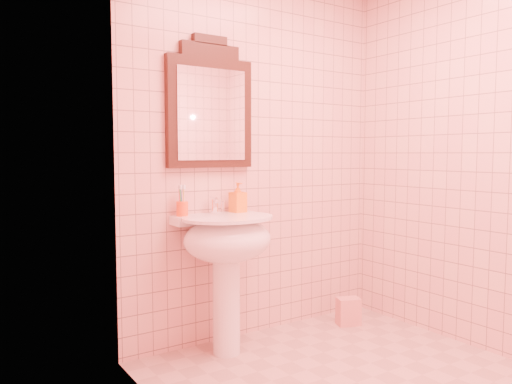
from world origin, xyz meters
TOP-DOWN VIEW (x-y plane):
  - back_wall at (0.00, 1.10)m, footprint 2.00×0.02m
  - pedestal_sink at (-0.39, 0.87)m, footprint 0.58×0.58m
  - faucet at (-0.39, 1.01)m, footprint 0.04×0.16m
  - mirror at (-0.39, 1.07)m, footprint 0.59×0.06m
  - toothbrush_cup at (-0.61, 1.03)m, footprint 0.07×0.07m
  - soap_dispenser at (-0.22, 1.01)m, footprint 0.10×0.10m
  - towel at (0.61, 0.84)m, footprint 0.19×0.16m

SIDE VIEW (x-z plane):
  - towel at x=0.61m, z-range 0.00..0.20m
  - pedestal_sink at x=-0.39m, z-range 0.23..1.09m
  - toothbrush_cup at x=-0.61m, z-range 0.83..0.99m
  - faucet at x=-0.39m, z-range 0.87..0.97m
  - soap_dispenser at x=-0.22m, z-range 0.86..1.06m
  - back_wall at x=0.00m, z-range 0.00..2.50m
  - mirror at x=-0.39m, z-range 1.13..1.95m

